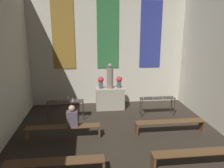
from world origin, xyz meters
name	(u,v)px	position (x,y,z in m)	size (l,w,h in m)	color
wall_back	(108,46)	(0.00, 11.00, 2.80)	(7.54, 0.16, 5.55)	beige
altar	(110,98)	(0.00, 10.05, 0.50)	(1.28, 0.57, 0.99)	#ADA38E
statue	(110,77)	(0.00, 10.05, 1.51)	(0.29, 0.29, 1.13)	gray
flower_vase_left	(101,81)	(-0.42, 10.05, 1.32)	(0.27, 0.27, 0.55)	#4C5666
flower_vase_right	(119,81)	(0.42, 10.05, 1.32)	(0.27, 0.27, 0.55)	#4C5666
candle_rack_left	(65,103)	(-1.92, 9.07, 0.68)	(1.46, 0.38, 0.97)	#332D28
candle_rack_right	(157,100)	(1.92, 9.07, 0.68)	(1.46, 0.38, 0.98)	#332D28
pew_third_left	(55,165)	(-1.86, 5.45, 0.34)	(2.47, 0.36, 0.44)	brown
pew_third_right	(197,155)	(1.86, 5.45, 0.34)	(2.47, 0.36, 0.44)	brown
pew_back_left	(63,129)	(-1.86, 7.43, 0.34)	(2.47, 0.36, 0.44)	brown
pew_back_right	(170,124)	(1.86, 7.43, 0.34)	(2.47, 0.36, 0.44)	brown
person_seated	(72,117)	(-1.54, 7.43, 0.77)	(0.36, 0.24, 0.73)	#564C56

